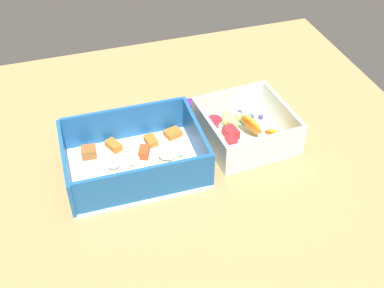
# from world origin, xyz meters

# --- Properties ---
(table_surface) EXTENTS (0.80, 0.80, 0.02)m
(table_surface) POSITION_xyz_m (0.00, 0.00, 0.01)
(table_surface) COLOR #9E7547
(table_surface) RESTS_ON ground
(pasta_container) EXTENTS (0.22, 0.16, 0.07)m
(pasta_container) POSITION_xyz_m (-0.12, 0.00, 0.04)
(pasta_container) COLOR white
(pasta_container) RESTS_ON table_surface
(fruit_bowl) EXTENTS (0.16, 0.16, 0.06)m
(fruit_bowl) POSITION_xyz_m (0.08, 0.02, 0.04)
(fruit_bowl) COLOR silver
(fruit_bowl) RESTS_ON table_surface
(candy_bar) EXTENTS (0.07, 0.03, 0.01)m
(candy_bar) POSITION_xyz_m (0.02, 0.14, 0.03)
(candy_bar) COLOR #51197A
(candy_bar) RESTS_ON table_surface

